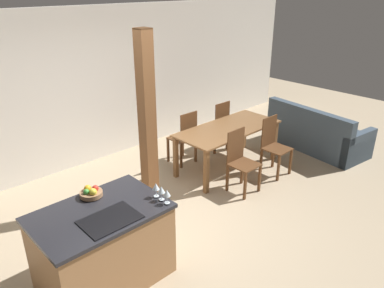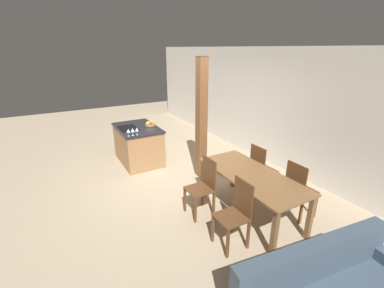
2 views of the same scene
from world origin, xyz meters
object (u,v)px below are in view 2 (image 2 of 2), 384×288
at_px(fruit_bowl, 150,124).
at_px(dining_table, 251,180).
at_px(kitchen_island, 138,144).
at_px(wine_glass_far, 137,130).
at_px(dining_chair_far_left, 261,169).
at_px(wine_glass_near, 128,131).
at_px(dining_chair_near_left, 203,186).
at_px(dining_chair_far_right, 299,189).
at_px(timber_post, 201,120).
at_px(wine_glass_middle, 133,130).
at_px(dining_chair_near_right, 236,213).

distance_m(fruit_bowl, dining_table, 3.00).
distance_m(kitchen_island, wine_glass_far, 0.85).
bearing_deg(dining_table, dining_chair_far_left, 123.66).
height_order(fruit_bowl, wine_glass_near, wine_glass_near).
height_order(dining_chair_near_left, dining_chair_far_right, same).
relative_size(kitchen_island, dining_table, 0.71).
height_order(kitchen_island, fruit_bowl, fruit_bowl).
bearing_deg(wine_glass_far, dining_chair_far_right, 31.46).
relative_size(wine_glass_near, timber_post, 0.06).
distance_m(wine_glass_near, wine_glass_middle, 0.09).
bearing_deg(kitchen_island, dining_chair_far_left, 31.01).
distance_m(kitchen_island, dining_chair_near_right, 3.45).
bearing_deg(wine_glass_near, dining_chair_far_left, 44.09).
bearing_deg(timber_post, fruit_bowl, -152.51).
bearing_deg(dining_table, dining_chair_near_right, -56.34).
bearing_deg(wine_glass_far, dining_chair_near_left, 12.85).
relative_size(wine_glass_near, dining_chair_near_right, 0.16).
xyz_separation_m(wine_glass_far, dining_chair_near_left, (1.99, 0.45, -0.51)).
distance_m(kitchen_island, dining_chair_far_right, 3.78).
bearing_deg(wine_glass_far, fruit_bowl, 136.17).
height_order(kitchen_island, dining_chair_near_left, dining_chair_near_left).
bearing_deg(timber_post, wine_glass_middle, -121.59).
relative_size(wine_glass_far, dining_table, 0.08).
relative_size(wine_glass_far, dining_chair_near_right, 0.16).
bearing_deg(dining_chair_far_right, dining_chair_near_right, 90.00).
xyz_separation_m(wine_glass_far, dining_chair_far_left, (1.99, 1.74, -0.51)).
relative_size(dining_chair_far_right, timber_post, 0.39).
bearing_deg(fruit_bowl, dining_chair_near_right, -0.60).
height_order(wine_glass_middle, timber_post, timber_post).
bearing_deg(dining_chair_far_left, dining_chair_near_left, 90.00).
bearing_deg(dining_chair_far_right, dining_chair_near_left, 56.34).
bearing_deg(wine_glass_near, timber_post, 60.21).
relative_size(dining_chair_near_left, dining_chair_far_left, 1.00).
bearing_deg(dining_chair_near_left, dining_chair_far_left, 90.00).
height_order(wine_glass_near, dining_chair_far_left, wine_glass_near).
height_order(dining_chair_near_left, dining_chair_far_left, same).
distance_m(kitchen_island, wine_glass_middle, 0.87).
xyz_separation_m(kitchen_island, dining_chair_near_right, (3.44, 0.27, 0.07)).
relative_size(fruit_bowl, wine_glass_far, 1.52).
bearing_deg(wine_glass_far, wine_glass_middle, -90.00).
bearing_deg(wine_glass_middle, dining_table, 26.21).
bearing_deg(dining_chair_near_left, dining_table, 56.34).
bearing_deg(kitchen_island, dining_chair_far_right, 24.29).
height_order(fruit_bowl, dining_chair_near_left, fruit_bowl).
distance_m(dining_chair_far_left, dining_chair_far_right, 0.86).
bearing_deg(dining_table, fruit_bowl, -168.25).
bearing_deg(timber_post, dining_chair_far_right, 15.80).
distance_m(dining_chair_near_left, dining_chair_far_left, 1.29).
bearing_deg(dining_chair_near_left, wine_glass_near, -162.19).
height_order(dining_chair_far_left, timber_post, timber_post).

